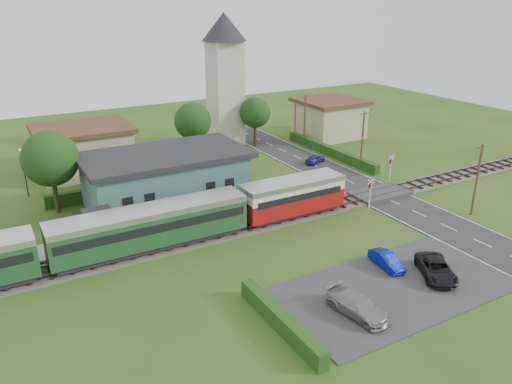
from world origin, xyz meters
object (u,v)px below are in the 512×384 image
pedestrian_near (250,202)px  station_building (166,178)px  church_tower (225,70)px  house_west (84,149)px  car_on_road (315,159)px  car_park_blue (387,260)px  pedestrian_far (100,231)px  train (111,235)px  crossing_signal_far (391,165)px  crossing_signal_near (371,190)px  equipment_hut (99,225)px  house_east (329,118)px  car_park_silver (357,305)px  car_park_dark (436,269)px

pedestrian_near → station_building: bearing=-58.2°
church_tower → house_west: church_tower is taller
car_on_road → car_park_blue: size_ratio=0.92×
house_west → pedestrian_far: (-3.04, -20.00, -1.49)m
car_park_blue → pedestrian_near: bearing=112.6°
car_on_road → train: bearing=92.0°
crossing_signal_far → house_west: bearing=144.2°
crossing_signal_near → car_on_road: 15.35m
equipment_hut → house_west: size_ratio=0.24×
house_east → crossing_signal_near: bearing=-119.1°
car_park_silver → car_park_dark: car_park_silver is taller
train → house_west: 23.17m
crossing_signal_far → pedestrian_far: (-31.64, 0.61, -0.84)m
car_park_dark → pedestrian_near: (-6.30, 17.07, 0.47)m
house_east → pedestrian_far: bearing=-153.5°
train → car_park_dark: train is taller
pedestrian_near → pedestrian_far: pedestrian_far is taller
pedestrian_far → house_east: bearing=-44.7°
station_building → train: size_ratio=0.37×
church_tower → pedestrian_near: (-9.04, -23.30, -9.03)m
house_east → house_west: bearing=178.4°
station_building → house_east: (30.00, 13.01, 0.10)m
equipment_hut → station_building: size_ratio=0.16×
car_on_road → car_park_silver: size_ratio=0.67×
crossing_signal_far → car_park_dark: size_ratio=0.71×
church_tower → train: bearing=-131.2°
crossing_signal_near → pedestrian_far: crossing_signal_near is taller
house_east → car_park_silver: (-25.91, -37.19, -2.05)m
equipment_hut → station_building: bearing=35.9°
car_on_road → car_park_blue: bearing=134.8°
church_tower → house_east: (15.00, -4.00, -7.43)m
pedestrian_near → pedestrian_far: (-14.00, 0.30, 0.11)m
crossing_signal_near → pedestrian_far: (-24.44, 5.41, -0.84)m
house_east → equipment_hut: bearing=-153.7°
crossing_signal_far → car_on_road: (-3.03, 9.89, -1.56)m
crossing_signal_far → crossing_signal_near: bearing=-146.3°
equipment_hut → crossing_signal_near: size_ratio=0.78×
car_park_blue → crossing_signal_far: bearing=52.2°
train → car_park_silver: 19.31m
train → crossing_signal_far: train is taller
church_tower → crossing_signal_far: church_tower is taller
equipment_hut → house_east: bearing=26.3°
car_park_dark → house_west: bearing=144.9°
crossing_signal_far → house_east: bearing=71.9°
church_tower → car_on_road: (5.57, -13.71, -9.65)m
station_building → house_east: bearing=23.4°
crossing_signal_near → car_park_silver: crossing_signal_near is taller
train → pedestrian_near: bearing=11.1°
crossing_signal_near → crossing_signal_far: bearing=33.7°
train → car_park_blue: 21.28m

